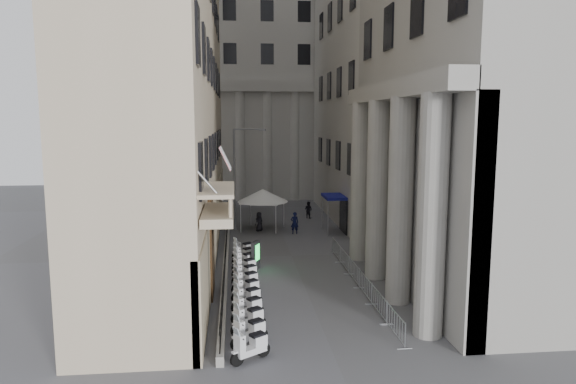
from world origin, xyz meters
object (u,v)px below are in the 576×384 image
scooter_0 (251,361)px  pedestrian_a (295,223)px  security_tent (258,195)px  pedestrian_b (308,210)px  info_kiosk (256,255)px  street_lamp (238,170)px

scooter_0 → pedestrian_a: bearing=-44.4°
security_tent → pedestrian_b: 6.57m
security_tent → info_kiosk: bearing=-93.3°
security_tent → pedestrian_a: 4.16m
info_kiosk → pedestrian_b: info_kiosk is taller
scooter_0 → pedestrian_a: (4.14, 21.39, 0.87)m
info_kiosk → pedestrian_b: (5.49, 15.90, -0.10)m
scooter_0 → info_kiosk: (0.67, 11.89, 0.88)m
scooter_0 → street_lamp: (-0.23, 23.34, 4.93)m
info_kiosk → pedestrian_a: 10.11m
street_lamp → info_kiosk: 12.18m
street_lamp → pedestrian_b: (6.39, 4.44, -4.16)m
scooter_0 → pedestrian_b: bearing=-45.9°
info_kiosk → pedestrian_a: (3.47, 9.50, -0.00)m
scooter_0 → pedestrian_a: 21.80m
pedestrian_a → pedestrian_b: size_ratio=1.13×
pedestrian_b → street_lamp: bearing=77.1°
security_tent → pedestrian_b: security_tent is taller
scooter_0 → security_tent: 24.00m
security_tent → info_kiosk: security_tent is taller
street_lamp → pedestrian_b: bearing=53.3°
street_lamp → scooter_0: bearing=-71.0°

